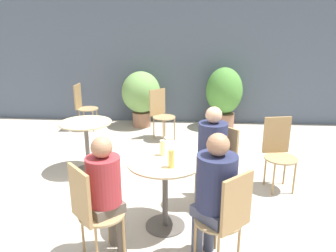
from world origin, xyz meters
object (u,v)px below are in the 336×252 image
beer_glass_0 (163,148)px  seated_person_1 (215,189)px  cafe_table_far (86,135)px  beer_glass_1 (171,159)px  potted_plant_0 (141,94)px  potted_plant_1 (224,94)px  seated_person_2 (211,149)px  bistro_chair_1 (228,214)px  seated_person_0 (105,186)px  cafe_table_near (165,178)px  bistro_chair_5 (278,147)px  bistro_chair_4 (160,110)px  bistro_chair_3 (83,103)px  bistro_chair_0 (91,207)px  bistro_chair_2 (220,159)px

beer_glass_0 → seated_person_1: bearing=-51.9°
cafe_table_far → beer_glass_1: beer_glass_1 is taller
potted_plant_0 → potted_plant_1: potted_plant_1 is taller
seated_person_2 → cafe_table_far: bearing=-159.6°
bistro_chair_1 → potted_plant_0: potted_plant_0 is taller
seated_person_0 → potted_plant_1: (1.40, 4.12, 0.01)m
cafe_table_near → bistro_chair_5: (1.39, 1.04, -0.02)m
bistro_chair_1 → bistro_chair_5: size_ratio=1.00×
bistro_chair_4 → beer_glass_0: 2.72m
bistro_chair_3 → cafe_table_far: bearing=-160.5°
seated_person_0 → bistro_chair_0: bearing=90.0°
cafe_table_far → bistro_chair_4: bistro_chair_4 is taller
seated_person_1 → potted_plant_1: bearing=-139.8°
bistro_chair_2 → potted_plant_1: 3.09m
beer_glass_0 → bistro_chair_1: bearing=-51.0°
bistro_chair_2 → bistro_chair_5: same height
cafe_table_far → bistro_chair_2: size_ratio=0.81×
seated_person_2 → beer_glass_0: seated_person_2 is taller
cafe_table_near → bistro_chair_3: bistro_chair_3 is taller
beer_glass_0 → bistro_chair_5: bearing=31.5°
cafe_table_near → bistro_chair_1: (0.58, -0.61, -0.02)m
bistro_chair_0 → seated_person_1: bearing=-129.1°
cafe_table_far → bistro_chair_5: bearing=-6.1°
seated_person_1 → bistro_chair_0: bearing=-39.1°
cafe_table_far → seated_person_0: bearing=-67.1°
bistro_chair_3 → bistro_chair_4: (1.64, -0.46, 0.00)m
bistro_chair_1 → seated_person_2: size_ratio=0.77×
bistro_chair_2 → bistro_chair_1: bearing=-45.0°
bistro_chair_1 → beer_glass_0: size_ratio=5.64×
bistro_chair_3 → potted_plant_1: size_ratio=0.74×
beer_glass_1 → potted_plant_0: (-0.88, 3.77, -0.15)m
bistro_chair_5 → potted_plant_0: size_ratio=0.80×
bistro_chair_5 → seated_person_1: seated_person_1 is taller
bistro_chair_0 → potted_plant_1: (1.52, 4.23, 0.16)m
beer_glass_0 → beer_glass_1: 0.32m
cafe_table_far → bistro_chair_5: (2.65, -0.28, -0.01)m
potted_plant_0 → beer_glass_0: bearing=-77.5°
bistro_chair_1 → beer_glass_1: bistro_chair_1 is taller
bistro_chair_4 → seated_person_1: seated_person_1 is taller
bistro_chair_1 → seated_person_0: size_ratio=0.80×
seated_person_0 → seated_person_2: size_ratio=0.96×
bistro_chair_3 → bistro_chair_1: bearing=-147.3°
cafe_table_near → bistro_chair_2: bistro_chair_2 is taller
cafe_table_near → beer_glass_0: bearing=103.7°
bistro_chair_0 → potted_plant_1: bearing=-63.5°
seated_person_0 → seated_person_2: 1.37m
beer_glass_1 → bistro_chair_2: bearing=53.7°
bistro_chair_2 → bistro_chair_4: (-0.93, 2.27, 0.00)m
cafe_table_near → seated_person_2: 0.70m
bistro_chair_3 → beer_glass_0: bistro_chair_3 is taller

